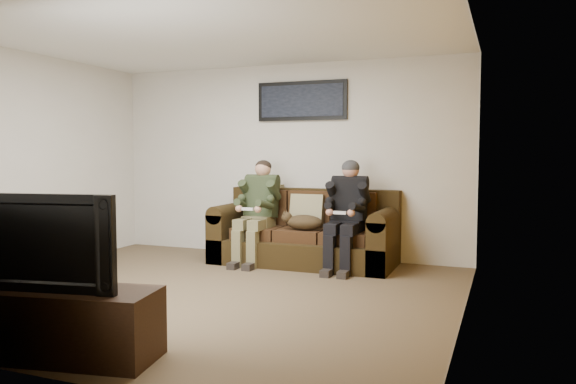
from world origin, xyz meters
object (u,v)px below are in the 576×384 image
at_px(person_left, 258,205).
at_px(person_right, 347,208).
at_px(sofa, 306,235).
at_px(television, 46,240).
at_px(cat, 303,222).
at_px(tv_stand, 49,322).
at_px(framed_poster, 302,101).

relative_size(person_left, person_right, 0.99).
relative_size(sofa, television, 2.00).
bearing_deg(cat, person_left, 174.17).
distance_m(person_left, tv_stand, 3.63).
distance_m(person_right, framed_poster, 1.67).
distance_m(sofa, framed_poster, 1.80).
bearing_deg(person_left, television, -89.24).
height_order(framed_poster, tv_stand, framed_poster).
distance_m(person_right, cat, 0.57).
bearing_deg(framed_poster, tv_stand, -94.68).
height_order(person_left, cat, person_left).
relative_size(framed_poster, tv_stand, 0.82).
relative_size(sofa, tv_stand, 1.50).
bearing_deg(person_right, person_left, -179.98).
height_order(tv_stand, television, television).
xyz_separation_m(sofa, person_left, (-0.59, -0.19, 0.39)).
relative_size(sofa, person_right, 1.73).
xyz_separation_m(person_right, television, (-1.13, -3.59, 0.06)).
bearing_deg(framed_poster, television, -94.68).
relative_size(person_right, tv_stand, 0.86).
bearing_deg(person_left, person_right, 0.02).
bearing_deg(person_left, cat, -5.83).
bearing_deg(person_right, sofa, 162.01).
xyz_separation_m(person_right, tv_stand, (-1.13, -3.59, -0.51)).
distance_m(framed_poster, tv_stand, 4.58).
relative_size(sofa, framed_poster, 1.83).
relative_size(tv_stand, television, 1.33).
relative_size(cat, framed_poster, 0.53).
distance_m(person_right, tv_stand, 3.80).
xyz_separation_m(framed_poster, television, (-0.34, -4.17, -1.29)).
relative_size(cat, tv_stand, 0.43).
bearing_deg(tv_stand, television, 0.00).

